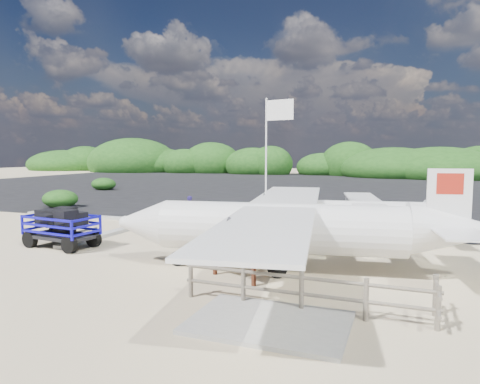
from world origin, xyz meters
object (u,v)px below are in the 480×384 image
Objects in this scene: signboard at (233,280)px; crew_a at (190,210)px; baggage_cart at (62,247)px; aircraft_small at (225,182)px; flagpole at (266,245)px; crew_b at (263,216)px; aircraft_large at (460,197)px; crew_c at (287,222)px.

crew_a is (-5.85, 8.29, 0.77)m from signboard.
baggage_cart is 0.43× the size of aircraft_small.
crew_b is (-0.62, 1.54, 0.99)m from flagpole.
aircraft_large is (9.69, 23.82, 0.00)m from flagpole.
baggage_cart is 8.31m from signboard.
crew_c is 0.11× the size of aircraft_large.
signboard is 6.68m from crew_b.
crew_c is at bearing 57.68° from aircraft_large.
baggage_cart is 9.48m from crew_c.
aircraft_large is (9.12, 28.78, 0.00)m from signboard.
signboard is at bearing 101.92° from aircraft_small.
aircraft_large is at bearing -127.79° from crew_c.
aircraft_small is (-8.55, 36.56, 0.00)m from baggage_cart.
crew_c is (0.47, 1.57, 0.77)m from flagpole.
crew_c is at bearing 73.17° from flagpole.
aircraft_small is at bearing 115.92° from flagpole.
crew_b is 0.14× the size of aircraft_large.
aircraft_small is (-15.51, 31.66, -0.99)m from crew_b.
crew_b is at bearing -14.19° from crew_c.
baggage_cart is 2.03× the size of crew_c.
baggage_cart is at bearing 47.74° from aircraft_large.
crew_a is 1.00× the size of crew_c.
crew_c is 0.21× the size of aircraft_small.
signboard is at bearing 62.60° from aircraft_large.
aircraft_large is at bearing 67.86° from flagpole.
flagpole is 1.81m from crew_c.
signboard is 30.19m from aircraft_large.
crew_c is (5.75, -1.77, -0.00)m from crew_a.
baggage_cart is at bearing 91.43° from aircraft_small.
crew_c is at bearing 114.42° from signboard.
crew_a is 31.78m from aircraft_small.
baggage_cart is 1.65× the size of signboard.
flagpole is at bearing 164.57° from crew_a.
crew_a is at bearing 98.26° from aircraft_small.
crew_a is at bearing 44.02° from aircraft_large.
crew_b reaches higher than crew_a.
crew_a reaches higher than baggage_cart.
signboard is at bearing -83.38° from flagpole.
crew_c reaches higher than aircraft_small.
aircraft_small is (-16.14, 33.20, 0.00)m from flagpole.
signboard is 1.23× the size of crew_a.
aircraft_large is at bearing -109.24° from crew_a.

